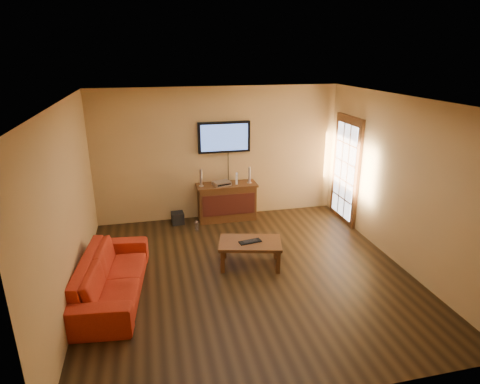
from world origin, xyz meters
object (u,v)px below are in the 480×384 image
object	(u,v)px
television	(224,137)
av_receiver	(222,183)
sofa	(111,270)
coffee_table	(250,245)
speaker_right	(249,176)
game_console	(237,178)
media_console	(227,202)
speaker_left	(201,178)
keyboard	(250,241)
subwoofer	(178,218)
bottle	(197,226)

from	to	relation	value
television	av_receiver	world-z (taller)	television
sofa	coffee_table	bearing A→B (deg)	-73.73
speaker_right	game_console	world-z (taller)	speaker_right
television	media_console	bearing A→B (deg)	-90.00
game_console	speaker_right	bearing A→B (deg)	9.40
speaker_left	game_console	world-z (taller)	speaker_left
television	av_receiver	xyz separation A→B (m)	(-0.11, -0.22, -0.89)
television	game_console	world-z (taller)	television
sofa	speaker_left	bearing A→B (deg)	-28.19
av_receiver	keyboard	bearing A→B (deg)	-102.87
speaker_left	keyboard	distance (m)	2.12
television	av_receiver	size ratio (longest dim) A/B	3.15
television	speaker_left	xyz separation A→B (m)	(-0.52, -0.20, -0.77)
coffee_table	keyboard	bearing A→B (deg)	-107.10
subwoofer	keyboard	distance (m)	2.26
media_console	coffee_table	xyz separation A→B (m)	(-0.01, -1.99, -0.02)
speaker_left	subwoofer	size ratio (longest dim) A/B	1.47
sofa	speaker_right	xyz separation A→B (m)	(2.62, 2.34, 0.52)
television	sofa	distance (m)	3.58
av_receiver	game_console	bearing A→B (deg)	-9.66
media_console	television	world-z (taller)	television
coffee_table	sofa	distance (m)	2.17
game_console	keyboard	xyz separation A→B (m)	(-0.23, -2.01, -0.43)
coffee_table	speaker_right	xyz separation A→B (m)	(0.49, 1.97, 0.55)
speaker_right	subwoofer	bearing A→B (deg)	179.65
television	speaker_right	size ratio (longest dim) A/B	3.15
coffee_table	subwoofer	distance (m)	2.24
sofa	keyboard	world-z (taller)	sofa
media_console	speaker_right	distance (m)	0.72
game_console	bottle	bearing A→B (deg)	-138.59
sofa	speaker_left	size ratio (longest dim) A/B	5.85
speaker_left	av_receiver	xyz separation A→B (m)	(0.42, -0.02, -0.12)
av_receiver	speaker_right	bearing A→B (deg)	-14.54
speaker_right	game_console	distance (m)	0.27
game_console	subwoofer	world-z (taller)	game_console
speaker_right	speaker_left	bearing A→B (deg)	179.48
av_receiver	television	bearing A→B (deg)	48.91
media_console	coffee_table	distance (m)	1.99
media_console	subwoofer	world-z (taller)	media_console
media_console	av_receiver	xyz separation A→B (m)	(-0.11, -0.03, 0.42)
media_console	television	distance (m)	1.33
speaker_right	subwoofer	size ratio (longest dim) A/B	1.40
media_console	game_console	distance (m)	0.53
media_console	speaker_left	bearing A→B (deg)	-179.11
speaker_right	subwoofer	xyz separation A→B (m)	(-1.50, 0.01, -0.80)
speaker_left	speaker_right	xyz separation A→B (m)	(1.00, -0.01, -0.01)
game_console	keyboard	distance (m)	2.07
media_console	coffee_table	world-z (taller)	media_console
sofa	game_console	world-z (taller)	game_console
sofa	subwoofer	xyz separation A→B (m)	(1.12, 2.35, -0.28)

